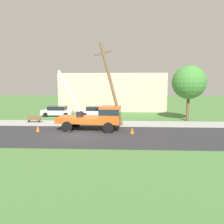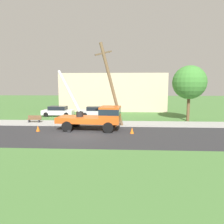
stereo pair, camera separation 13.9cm
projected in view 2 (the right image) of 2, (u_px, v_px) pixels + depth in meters
ground_plane at (96, 116)px, 30.50m from camera, size 120.00×120.00×0.00m
road_asphalt at (79, 135)px, 18.61m from camera, size 80.00×8.03×0.01m
sidewalk_strip at (89, 123)px, 24.16m from camera, size 80.00×3.19×0.10m
utility_truck at (97, 116)px, 20.70m from camera, size 6.74×3.26×5.98m
leaning_utility_pole at (111, 84)px, 21.83m from camera, size 3.00×1.36×8.77m
traffic_cone_ahead at (132, 130)px, 19.27m from camera, size 0.36×0.36×0.56m
traffic_cone_behind at (38, 128)px, 20.17m from camera, size 0.36×0.36×0.56m
traffic_cone_curbside at (114, 124)px, 22.28m from camera, size 0.36×0.36×0.56m
parked_sedan_white at (58, 111)px, 30.20m from camera, size 4.41×2.04×1.42m
parked_sedan_silver at (96, 111)px, 29.81m from camera, size 4.47×2.13×1.42m
park_bench at (34, 119)px, 24.52m from camera, size 1.60×0.45×0.90m
roadside_tree_near at (189, 83)px, 25.41m from camera, size 4.07×4.07×6.80m
lowrise_building_backdrop at (113, 92)px, 37.30m from camera, size 18.00×6.00×6.40m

